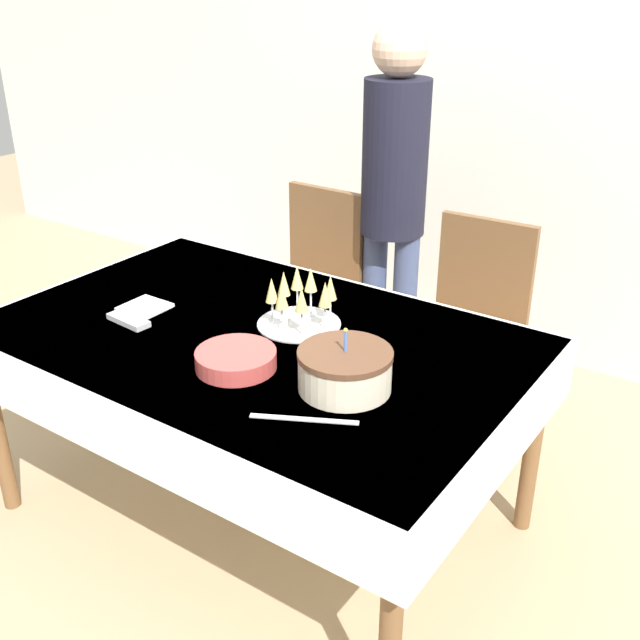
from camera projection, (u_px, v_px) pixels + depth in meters
The scene contains 13 objects.
ground_plane at pixel (263, 514), 2.84m from camera, with size 12.00×12.00×0.00m, color tan.
wall_back at pixel (492, 86), 3.64m from camera, with size 8.00×0.05×2.70m.
dining_table at pixel (256, 360), 2.55m from camera, with size 1.81×1.16×0.77m.
dining_chair_far_left at pixel (312, 285), 3.48m from camera, with size 0.43×0.43×0.98m.
dining_chair_far_right at pixel (470, 328), 3.07m from camera, with size 0.44×0.44×0.98m.
birthday_cake at pixel (345, 370), 2.16m from camera, with size 0.28×0.28×0.20m.
champagne_tray at pixel (300, 299), 2.53m from camera, with size 0.29×0.29×0.18m.
plate_stack_main at pixel (236, 360), 2.28m from camera, with size 0.25×0.25×0.06m.
cake_knife at pixel (304, 419), 2.03m from camera, with size 0.27×0.15×0.00m.
fork_pile at pixel (129, 320), 2.58m from camera, with size 0.17×0.07×0.02m.
napkin_pile at pixel (145, 307), 2.69m from camera, with size 0.15×0.15×0.01m.
person_standing at pixel (394, 186), 3.20m from camera, with size 0.28×0.28×1.70m.
gift_bag at pixel (83, 371), 3.60m from camera, with size 0.27×0.16×0.24m.
Camera 1 is at (1.46, -1.72, 1.89)m, focal length 42.00 mm.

